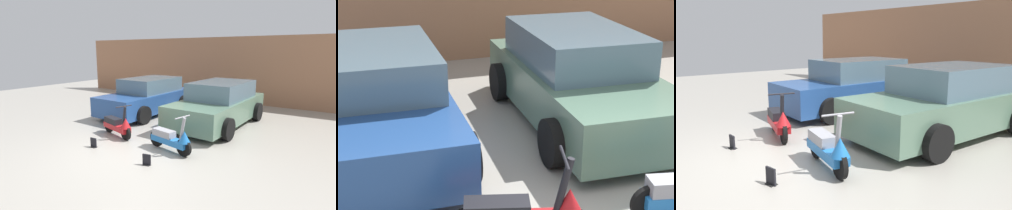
% 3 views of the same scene
% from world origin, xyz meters
% --- Properties ---
extents(car_rear_left, '(2.17, 4.34, 1.46)m').
position_xyz_m(car_rear_left, '(-2.21, 3.44, 0.70)').
color(car_rear_left, navy).
rests_on(car_rear_left, ground_plane).
extents(car_rear_center, '(2.29, 4.48, 1.49)m').
position_xyz_m(car_rear_center, '(0.89, 3.46, 0.71)').
color(car_rear_center, '#51705B').
rests_on(car_rear_center, ground_plane).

